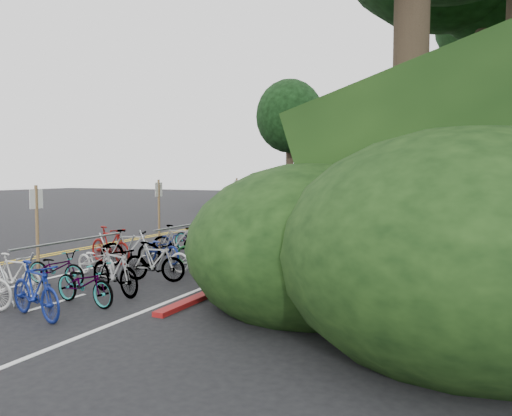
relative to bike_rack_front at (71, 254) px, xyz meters
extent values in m
plane|color=black|center=(-2.72, 1.20, -0.89)|extent=(120.00, 120.00, 0.00)
cube|color=gold|center=(-4.87, 11.20, -0.89)|extent=(0.12, 80.00, 0.01)
cube|color=gold|center=(-4.57, 11.20, -0.89)|extent=(0.12, 80.00, 0.01)
cube|color=silver|center=(-1.72, 11.20, -0.89)|extent=(0.12, 80.00, 0.01)
cube|color=silver|center=(2.48, 11.20, -0.89)|extent=(0.12, 80.00, 0.01)
cube|color=silver|center=(0.38, -0.80, -0.89)|extent=(0.10, 1.60, 0.01)
cube|color=silver|center=(0.38, 5.20, -0.89)|extent=(0.10, 1.60, 0.01)
cube|color=silver|center=(0.38, 11.20, -0.89)|extent=(0.10, 1.60, 0.01)
cube|color=silver|center=(0.38, 17.20, -0.89)|extent=(0.10, 1.60, 0.01)
cube|color=silver|center=(0.38, 23.20, -0.89)|extent=(0.10, 1.60, 0.01)
cube|color=silver|center=(0.38, 29.20, -0.89)|extent=(0.10, 1.60, 0.01)
cube|color=silver|center=(0.38, 35.20, -0.89)|extent=(0.10, 1.60, 0.01)
cube|color=maroon|center=(2.98, 13.20, -0.84)|extent=(0.25, 28.00, 0.10)
cube|color=#382819|center=(3.68, 23.20, -0.81)|extent=(1.40, 44.00, 0.16)
ellipsoid|color=#284C19|center=(4.48, 4.20, 0.15)|extent=(2.00, 2.80, 1.60)
ellipsoid|color=#284C19|center=(5.28, 9.20, 0.66)|extent=(2.60, 3.64, 2.08)
ellipsoid|color=#284C19|center=(6.48, 15.20, 1.10)|extent=(2.20, 3.08, 1.76)
ellipsoid|color=#284C19|center=(5.08, 21.20, 0.67)|extent=(3.00, 4.20, 2.40)
ellipsoid|color=#284C19|center=(5.78, 27.20, 0.83)|extent=(2.40, 3.36, 1.92)
ellipsoid|color=#284C19|center=(7.08, 31.20, 1.52)|extent=(2.80, 3.92, 2.24)
ellipsoid|color=#284C19|center=(4.28, 7.20, 0.01)|extent=(1.80, 2.52, 1.44)
ellipsoid|color=#284C19|center=(7.28, 19.20, 1.71)|extent=(3.20, 4.48, 2.56)
ellipsoid|color=black|center=(5.28, 1.70, 0.32)|extent=(5.28, 6.16, 3.52)
ellipsoid|color=black|center=(8.28, 0.70, 0.54)|extent=(6.24, 7.28, 4.16)
cylinder|color=#2D2319|center=(6.78, 4.20, 3.44)|extent=(0.83, 0.83, 6.27)
cylinder|color=#2D2319|center=(8.28, 13.20, 5.22)|extent=(0.89, 0.89, 7.23)
cylinder|color=#2D2319|center=(-11.72, 43.20, 2.24)|extent=(0.83, 0.83, 6.27)
ellipsoid|color=black|center=(-11.72, 43.20, 7.95)|extent=(8.57, 8.57, 8.14)
cylinder|color=#2D2319|center=(-8.72, 51.20, 2.00)|extent=(0.81, 0.81, 5.78)
ellipsoid|color=black|center=(-8.72, 51.20, 7.14)|extent=(7.50, 7.50, 7.12)
cylinder|color=gray|center=(0.00, 0.00, 0.30)|extent=(0.05, 3.24, 0.05)
cylinder|color=gray|center=(-0.28, -1.52, -0.30)|extent=(0.60, 0.04, 1.18)
cylinder|color=gray|center=(0.28, -1.52, -0.30)|extent=(0.60, 0.04, 1.18)
cylinder|color=gray|center=(-0.28, 1.52, -0.30)|extent=(0.60, 0.04, 1.18)
cylinder|color=gray|center=(0.28, 1.52, -0.30)|extent=(0.60, 0.04, 1.18)
cylinder|color=gray|center=(0.28, 4.20, 0.26)|extent=(0.05, 3.00, 0.05)
cylinder|color=gray|center=(0.00, 2.80, -0.32)|extent=(0.58, 0.04, 1.13)
cylinder|color=gray|center=(0.56, 2.80, -0.32)|extent=(0.58, 0.04, 1.13)
cylinder|color=gray|center=(0.00, 5.60, -0.32)|extent=(0.58, 0.04, 1.13)
cylinder|color=gray|center=(0.56, 5.60, -0.32)|extent=(0.58, 0.04, 1.13)
cylinder|color=gray|center=(0.28, 9.20, 0.26)|extent=(0.05, 3.00, 0.05)
cylinder|color=gray|center=(0.00, 7.80, -0.32)|extent=(0.58, 0.04, 1.13)
cylinder|color=gray|center=(0.56, 7.80, -0.32)|extent=(0.58, 0.04, 1.13)
cylinder|color=gray|center=(0.00, 10.60, -0.32)|extent=(0.58, 0.04, 1.13)
cylinder|color=gray|center=(0.56, 10.60, -0.32)|extent=(0.58, 0.04, 1.13)
cylinder|color=gray|center=(0.28, 14.20, 0.26)|extent=(0.05, 3.00, 0.05)
cylinder|color=gray|center=(0.00, 12.80, -0.32)|extent=(0.58, 0.04, 1.13)
cylinder|color=gray|center=(0.56, 12.80, -0.32)|extent=(0.58, 0.04, 1.13)
cylinder|color=gray|center=(0.00, 15.60, -0.32)|extent=(0.58, 0.04, 1.13)
cylinder|color=gray|center=(0.56, 15.60, -0.32)|extent=(0.58, 0.04, 1.13)
cylinder|color=gray|center=(0.28, 19.20, 0.26)|extent=(0.05, 3.00, 0.05)
cylinder|color=gray|center=(0.00, 17.80, -0.32)|extent=(0.58, 0.04, 1.13)
cylinder|color=gray|center=(0.56, 17.80, -0.32)|extent=(0.58, 0.04, 1.13)
cylinder|color=gray|center=(0.00, 20.60, -0.32)|extent=(0.58, 0.04, 1.13)
cylinder|color=gray|center=(0.56, 20.60, -0.32)|extent=(0.58, 0.04, 1.13)
cylinder|color=gray|center=(0.28, 24.20, 0.26)|extent=(0.05, 3.00, 0.05)
cylinder|color=gray|center=(0.00, 22.80, -0.32)|extent=(0.58, 0.04, 1.13)
cylinder|color=gray|center=(0.56, 22.80, -0.32)|extent=(0.58, 0.04, 1.13)
cylinder|color=gray|center=(0.00, 25.60, -0.32)|extent=(0.58, 0.04, 1.13)
cylinder|color=gray|center=(0.56, 25.60, -0.32)|extent=(0.58, 0.04, 1.13)
cylinder|color=brown|center=(-1.87, 0.69, 0.32)|extent=(0.08, 0.08, 2.43)
cube|color=silver|center=(-1.87, 0.69, 1.18)|extent=(0.02, 0.40, 0.50)
cylinder|color=brown|center=(-2.12, 6.20, 0.36)|extent=(0.08, 0.08, 2.50)
cube|color=silver|center=(-2.12, 6.20, 1.26)|extent=(0.02, 0.40, 0.50)
cylinder|color=brown|center=(-2.12, 12.20, 0.36)|extent=(0.08, 0.08, 2.50)
cube|color=silver|center=(-2.12, 12.20, 1.26)|extent=(0.02, 0.40, 0.50)
cylinder|color=brown|center=(-2.12, 18.20, 0.36)|extent=(0.08, 0.08, 2.50)
cube|color=silver|center=(-2.12, 18.20, 1.26)|extent=(0.02, 0.40, 0.50)
cylinder|color=brown|center=(-2.12, 24.20, 0.36)|extent=(0.08, 0.08, 2.50)
cube|color=silver|center=(-2.12, 24.20, 1.26)|extent=(0.02, 0.40, 0.50)
imported|color=maroon|center=(-1.73, 3.21, -0.33)|extent=(0.94, 1.95, 1.13)
imported|color=navy|center=(0.95, -1.82, -0.35)|extent=(0.96, 1.87, 1.08)
imported|color=beige|center=(-0.86, -0.82, -0.41)|extent=(0.53, 1.62, 0.96)
imported|color=slate|center=(1.05, -0.67, -0.44)|extent=(0.83, 1.79, 0.91)
imported|color=slate|center=(-0.90, 0.38, -0.46)|extent=(0.72, 1.70, 0.87)
imported|color=slate|center=(1.02, 0.27, -0.34)|extent=(1.02, 1.90, 1.10)
imported|color=beige|center=(-0.80, 1.63, -0.47)|extent=(0.91, 1.70, 0.85)
imported|color=slate|center=(0.96, 1.79, -0.39)|extent=(0.78, 1.72, 1.00)
imported|color=slate|center=(-0.89, 3.14, -0.35)|extent=(1.12, 1.87, 1.08)
imported|color=beige|center=(1.51, 3.04, -0.45)|extent=(0.93, 1.76, 0.88)
imported|color=navy|center=(-0.42, 3.99, -0.45)|extent=(1.07, 1.80, 0.89)
imported|color=#144C1E|center=(0.87, 4.16, -0.46)|extent=(0.59, 1.65, 0.86)
imported|color=slate|center=(-0.63, 5.16, -0.37)|extent=(0.92, 1.81, 1.05)
imported|color=slate|center=(0.87, 5.13, -0.46)|extent=(1.10, 1.74, 0.86)
imported|color=slate|center=(-0.79, 6.48, -0.41)|extent=(0.83, 1.88, 0.96)
imported|color=navy|center=(1.46, 6.26, -0.35)|extent=(1.07, 1.89, 1.09)
imported|color=slate|center=(-0.44, 7.54, -0.43)|extent=(0.59, 1.58, 0.93)
camera|label=1|loc=(8.63, -8.36, 1.84)|focal=35.00mm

